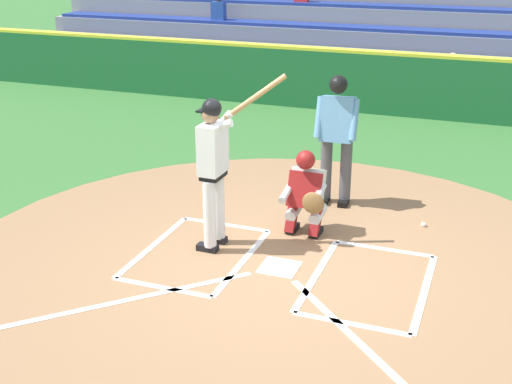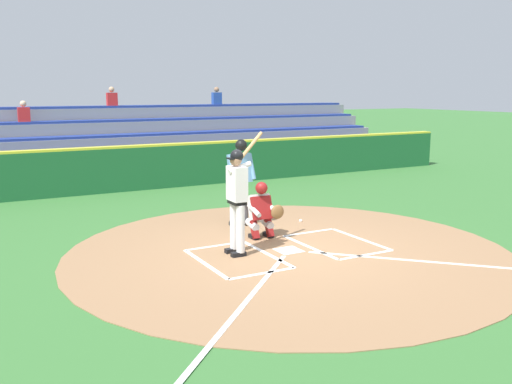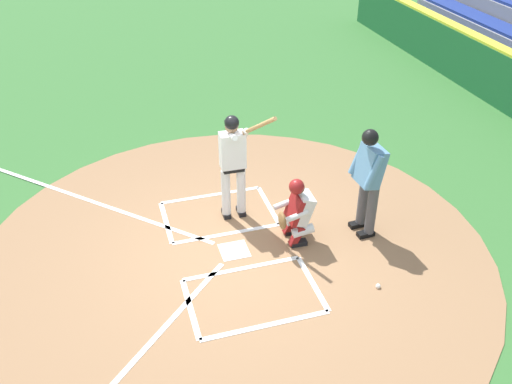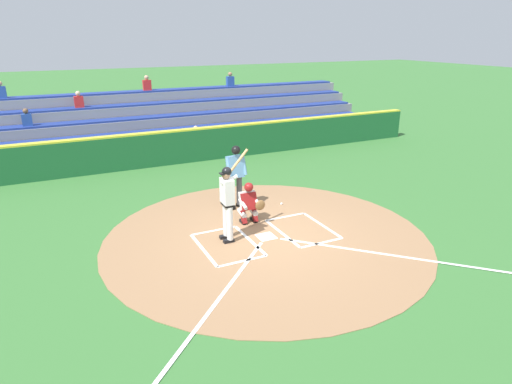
{
  "view_description": "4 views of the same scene",
  "coord_description": "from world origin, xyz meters",
  "px_view_note": "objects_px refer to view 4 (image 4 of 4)",
  "views": [
    {
      "loc": [
        -2.19,
        6.66,
        3.67
      ],
      "look_at": [
        0.32,
        -0.08,
        0.88
      ],
      "focal_mm": 47.67,
      "sensor_mm": 36.0,
      "label": 1
    },
    {
      "loc": [
        5.18,
        8.24,
        2.87
      ],
      "look_at": [
        0.23,
        -0.82,
        0.98
      ],
      "focal_mm": 39.0,
      "sensor_mm": 36.0,
      "label": 2
    },
    {
      "loc": [
        -6.66,
        1.64,
        5.53
      ],
      "look_at": [
        -0.16,
        -0.31,
        1.15
      ],
      "focal_mm": 39.26,
      "sensor_mm": 36.0,
      "label": 3
    },
    {
      "loc": [
        4.61,
        8.93,
        4.78
      ],
      "look_at": [
        -0.24,
        -1.07,
        0.81
      ],
      "focal_mm": 31.2,
      "sensor_mm": 36.0,
      "label": 4
    }
  ],
  "objects_px": {
    "batter": "(228,198)",
    "catcher": "(249,202)",
    "baseball": "(281,204)",
    "plate_umpire": "(235,172)"
  },
  "relations": [
    {
      "from": "plate_umpire",
      "to": "baseball",
      "type": "distance_m",
      "value": 1.71
    },
    {
      "from": "batter",
      "to": "plate_umpire",
      "type": "height_order",
      "value": "batter"
    },
    {
      "from": "plate_umpire",
      "to": "baseball",
      "type": "bearing_deg",
      "value": 164.09
    },
    {
      "from": "catcher",
      "to": "plate_umpire",
      "type": "bearing_deg",
      "value": -94.99
    },
    {
      "from": "batter",
      "to": "catcher",
      "type": "xyz_separation_m",
      "value": [
        -0.92,
        -0.76,
        -0.51
      ]
    },
    {
      "from": "catcher",
      "to": "batter",
      "type": "bearing_deg",
      "value": 39.78
    },
    {
      "from": "catcher",
      "to": "baseball",
      "type": "distance_m",
      "value": 1.68
    },
    {
      "from": "batter",
      "to": "catcher",
      "type": "bearing_deg",
      "value": -140.22
    },
    {
      "from": "batter",
      "to": "baseball",
      "type": "height_order",
      "value": "batter"
    },
    {
      "from": "baseball",
      "to": "catcher",
      "type": "bearing_deg",
      "value": 28.0
    }
  ]
}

